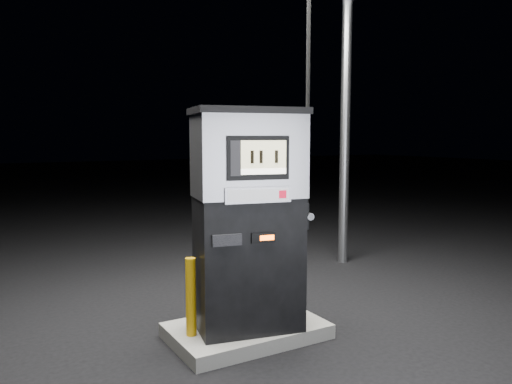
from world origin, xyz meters
TOP-DOWN VIEW (x-y plane):
  - ground at (0.00, 0.00)m, footprint 80.00×80.00m
  - pump_island at (0.00, 0.00)m, footprint 1.60×1.00m
  - fuel_dispenser at (-0.03, -0.10)m, footprint 1.31×0.89m
  - bollard_left at (-0.62, 0.02)m, footprint 0.13×0.13m
  - bollard_right at (0.55, -0.10)m, footprint 0.15×0.15m

SIDE VIEW (x-z plane):
  - ground at x=0.00m, z-range 0.00..0.00m
  - pump_island at x=0.00m, z-range 0.00..0.15m
  - bollard_left at x=-0.62m, z-range 0.15..0.94m
  - bollard_right at x=0.55m, z-range 0.15..1.17m
  - fuel_dispenser at x=-0.03m, z-range -1.04..3.66m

